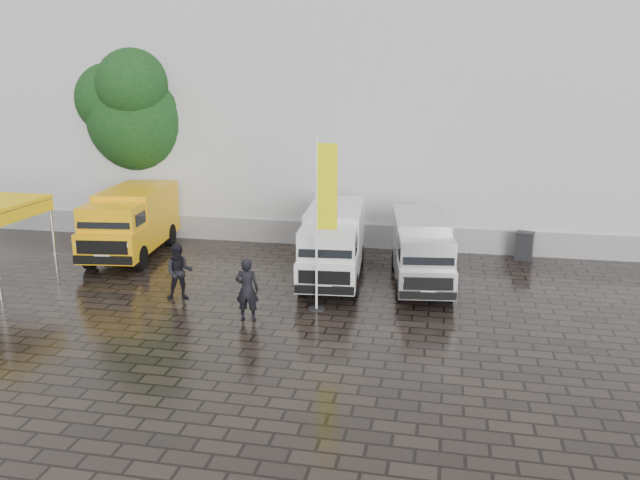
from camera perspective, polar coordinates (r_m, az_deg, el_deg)
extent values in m
plane|color=black|center=(18.92, 1.20, -6.90)|extent=(120.00, 120.00, 0.00)
cube|color=silver|center=(33.35, 9.82, 12.79)|extent=(44.00, 16.00, 12.00)
cube|color=gray|center=(26.10, 8.68, 0.16)|extent=(44.00, 0.15, 1.00)
cylinder|color=silver|center=(24.59, -23.21, 0.33)|extent=(0.10, 0.10, 2.75)
cylinder|color=black|center=(19.36, -0.32, -6.31)|extent=(0.50, 0.50, 0.04)
cylinder|color=white|center=(18.59, -0.34, 1.33)|extent=(0.07, 0.07, 5.33)
cube|color=#FEFF0D|center=(18.29, 0.67, 4.87)|extent=(0.60, 0.03, 2.56)
cylinder|color=black|center=(29.85, -15.62, 4.84)|extent=(0.60, 0.60, 4.30)
sphere|color=black|center=(29.52, -16.03, 10.60)|extent=(4.73, 4.73, 4.73)
sphere|color=black|center=(30.54, -16.53, 14.32)|extent=(2.79, 2.79, 2.79)
cube|color=black|center=(25.72, 18.18, -0.50)|extent=(0.81, 0.81, 1.11)
imported|color=black|center=(18.38, -6.68, -4.50)|extent=(0.72, 0.50, 1.90)
imported|color=black|center=(20.51, -12.74, -2.86)|extent=(1.06, 0.95, 1.81)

